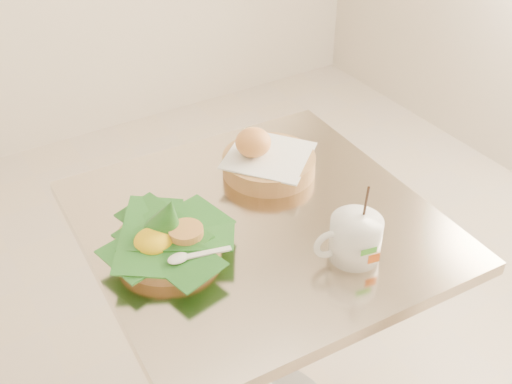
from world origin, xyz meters
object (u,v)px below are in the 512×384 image
cafe_table (259,295)px  rice_basket (167,237)px  bread_basket (266,160)px  coffee_mug (354,238)px

cafe_table → rice_basket: bearing=177.3°
bread_basket → coffee_mug: bearing=-92.5°
rice_basket → cafe_table: bearing=-2.7°
coffee_mug → cafe_table: bearing=115.9°
cafe_table → rice_basket: rice_basket is taller
cafe_table → bread_basket: bread_basket is taller
rice_basket → coffee_mug: bearing=-34.2°
cafe_table → rice_basket: 0.33m
cafe_table → coffee_mug: coffee_mug is taller
bread_basket → coffee_mug: coffee_mug is taller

